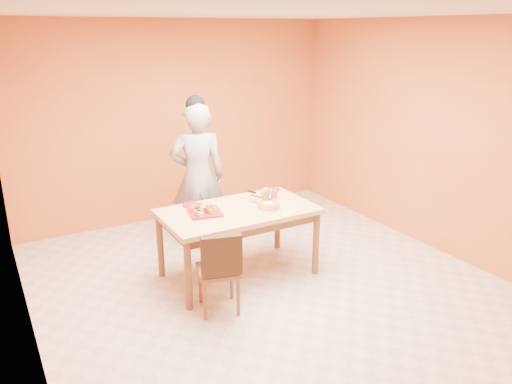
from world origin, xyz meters
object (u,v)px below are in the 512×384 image
dining_table (238,218)px  pastry_platter (205,213)px  person (198,177)px  red_dinner_plate (193,205)px  egg_ornament (266,193)px  magenta_glass (274,194)px  checker_tin (275,189)px  dining_chair (219,269)px  sponge_cake (269,206)px

dining_table → pastry_platter: 0.37m
dining_table → person: (-0.05, 0.93, 0.22)m
red_dinner_plate → egg_ornament: 0.81m
pastry_platter → red_dinner_plate: size_ratio=1.47×
magenta_glass → checker_tin: magenta_glass is taller
dining_chair → person: bearing=88.5°
red_dinner_plate → egg_ornament: (0.78, -0.21, 0.06)m
pastry_platter → sponge_cake: bearing=-18.7°
dining_table → pastry_platter: pastry_platter is taller
red_dinner_plate → magenta_glass: magenta_glass is taller
magenta_glass → egg_ornament: bearing=165.4°
sponge_cake → magenta_glass: (0.24, 0.27, 0.01)m
person → pastry_platter: (-0.31, -0.87, -0.12)m
dining_table → pastry_platter: bearing=171.0°
pastry_platter → sponge_cake: size_ratio=1.37×
sponge_cake → checker_tin: bearing=51.6°
checker_tin → magenta_glass: bearing=-124.9°
egg_ornament → magenta_glass: egg_ornament is taller
dining_table → checker_tin: bearing=27.2°
red_dinner_plate → egg_ornament: bearing=-15.3°
person → pastry_platter: bearing=90.3°
dining_table → sponge_cake: sponge_cake is taller
person → magenta_glass: 0.99m
sponge_cake → magenta_glass: bearing=48.8°
person → sponge_cake: size_ratio=7.53×
red_dinner_plate → sponge_cake: sponge_cake is taller
red_dinner_plate → sponge_cake: size_ratio=0.94×
sponge_cake → egg_ornament: bearing=64.5°
pastry_platter → dining_chair: bearing=-103.0°
dining_chair → magenta_glass: (1.01, 0.66, 0.37)m
magenta_glass → pastry_platter: bearing=-176.4°
pastry_platter → red_dinner_plate: 0.29m
dining_chair → magenta_glass: bearing=48.7°
person → checker_tin: person is taller
pastry_platter → egg_ornament: size_ratio=2.31×
egg_ornament → person: bearing=103.6°
dining_table → magenta_glass: magenta_glass is taller
red_dinner_plate → sponge_cake: (0.64, -0.51, 0.03)m
red_dinner_plate → magenta_glass: size_ratio=2.29×
person → pastry_platter: person is taller
red_dinner_plate → checker_tin: (1.05, 0.00, 0.01)m
checker_tin → person: bearing=141.6°
pastry_platter → checker_tin: checker_tin is taller
dining_chair → egg_ornament: egg_ornament is taller
dining_table → egg_ornament: egg_ornament is taller
dining_chair → checker_tin: dining_chair is taller
checker_tin → pastry_platter: bearing=-164.1°
dining_table → person: size_ratio=0.90×
sponge_cake → egg_ornament: egg_ornament is taller
sponge_cake → magenta_glass: magenta_glass is taller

